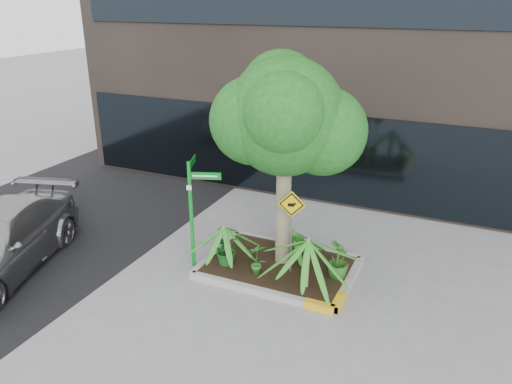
% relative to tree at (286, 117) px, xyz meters
% --- Properties ---
extents(ground, '(80.00, 80.00, 0.00)m').
position_rel_tree_xyz_m(ground, '(-0.20, -0.52, -3.46)').
color(ground, gray).
rests_on(ground, ground).
extents(asphalt_road, '(7.00, 80.00, 0.01)m').
position_rel_tree_xyz_m(asphalt_road, '(-6.70, -0.52, -3.46)').
color(asphalt_road, black).
rests_on(asphalt_road, ground).
extents(planter, '(3.35, 2.36, 0.15)m').
position_rel_tree_xyz_m(planter, '(0.03, -0.25, -3.36)').
color(planter, '#9E9E99').
rests_on(planter, ground).
extents(tree, '(3.16, 2.81, 4.74)m').
position_rel_tree_xyz_m(tree, '(0.00, 0.00, 0.00)').
color(tree, gray).
rests_on(tree, ground).
extents(palm_front, '(1.27, 1.27, 1.41)m').
position_rel_tree_xyz_m(palm_front, '(0.87, -0.83, -2.26)').
color(palm_front, gray).
rests_on(palm_front, ground).
extents(palm_left, '(0.99, 0.99, 1.10)m').
position_rel_tree_xyz_m(palm_left, '(-1.19, -0.55, -2.49)').
color(palm_left, gray).
rests_on(palm_left, ground).
extents(palm_back, '(0.77, 0.77, 0.86)m').
position_rel_tree_xyz_m(palm_back, '(0.17, 0.26, -2.68)').
color(palm_back, gray).
rests_on(palm_back, ground).
extents(shrub_a, '(0.87, 0.87, 0.72)m').
position_rel_tree_xyz_m(shrub_a, '(-1.08, -0.67, -2.96)').
color(shrub_a, '#18561B').
rests_on(shrub_a, planter).
extents(shrub_b, '(0.57, 0.57, 0.82)m').
position_rel_tree_xyz_m(shrub_b, '(1.34, -0.23, -2.90)').
color(shrub_b, '#285A1B').
rests_on(shrub_b, planter).
extents(shrub_c, '(0.53, 0.53, 0.72)m').
position_rel_tree_xyz_m(shrub_c, '(-0.29, -0.79, -2.95)').
color(shrub_c, '#287624').
rests_on(shrub_c, planter).
extents(shrub_d, '(0.52, 0.52, 0.68)m').
position_rel_tree_xyz_m(shrub_d, '(0.37, 0.14, -2.98)').
color(shrub_d, '#23661D').
rests_on(shrub_d, planter).
extents(street_sign_post, '(0.89, 0.71, 2.50)m').
position_rel_tree_xyz_m(street_sign_post, '(-1.82, -0.76, -1.92)').
color(street_sign_post, '#0B8221').
rests_on(street_sign_post, ground).
extents(cattle_sign, '(0.57, 0.14, 1.89)m').
position_rel_tree_xyz_m(cattle_sign, '(0.35, -0.43, -2.04)').
color(cattle_sign, slate).
rests_on(cattle_sign, ground).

